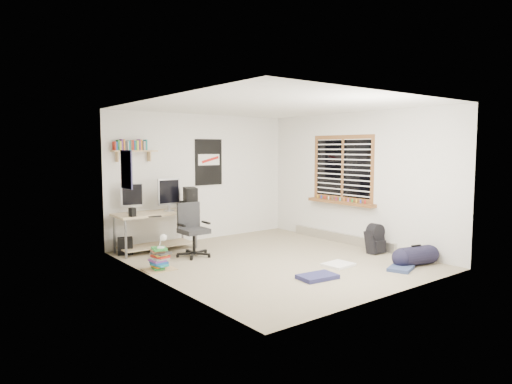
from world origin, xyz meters
TOP-DOWN VIEW (x-y plane):
  - floor at (0.00, 0.00)m, footprint 4.00×4.50m
  - ceiling at (0.00, 0.00)m, footprint 4.00×4.50m
  - back_wall at (0.00, 2.25)m, footprint 4.00×0.01m
  - left_wall at (-2.00, 0.00)m, footprint 0.01×4.50m
  - right_wall at (2.00, 0.00)m, footprint 0.01×4.50m
  - desk at (-1.21, 1.84)m, footprint 1.48×0.71m
  - monitor_left at (-1.59, 2.00)m, footprint 0.39×0.18m
  - monitor_right at (-0.96, 1.82)m, footprint 0.43×0.13m
  - pc_tower at (-0.58, 1.70)m, footprint 0.34×0.47m
  - keyboard at (-1.45, 1.58)m, footprint 0.42×0.24m
  - speaker_left at (-1.75, 1.58)m, footprint 0.11×0.11m
  - speaker_right at (-0.66, 1.86)m, footprint 0.12×0.12m
  - office_chair at (-0.89, 1.05)m, footprint 0.63×0.63m
  - wall_shelf at (-1.45, 2.14)m, footprint 0.80×0.22m
  - poster_back_wall at (0.15, 2.23)m, footprint 0.62×0.03m
  - poster_left_wall at (-1.99, 1.20)m, footprint 0.02×0.42m
  - window at (1.95, 0.30)m, footprint 0.10×1.50m
  - baseboard_heater at (1.96, 0.30)m, footprint 0.08×2.50m
  - backpack at (1.73, -0.68)m, footprint 0.33×0.27m
  - duffel_bag at (1.55, -1.60)m, footprint 0.36×0.36m
  - tshirt at (0.57, -0.89)m, footprint 0.46×0.39m
  - jeans_a at (-0.20, -1.19)m, footprint 0.57×0.40m
  - jeans_b at (1.12, -1.63)m, footprint 0.50×0.44m
  - book_stack at (-1.75, 0.61)m, footprint 0.49×0.40m
  - desk_lamp at (-1.73, 0.59)m, footprint 0.18×0.22m
  - subwoofer at (-1.75, 1.93)m, footprint 0.32×0.32m

SIDE VIEW (x-z plane):
  - floor at x=0.00m, z-range -0.01..0.00m
  - tshirt at x=0.57m, z-range 0.00..0.04m
  - jeans_b at x=1.12m, z-range 0.00..0.05m
  - jeans_a at x=-0.20m, z-range 0.00..0.06m
  - baseboard_heater at x=1.96m, z-range 0.00..0.18m
  - duffel_bag at x=1.55m, z-range -0.15..0.43m
  - subwoofer at x=-1.75m, z-range 0.00..0.28m
  - book_stack at x=-1.75m, z-range -0.01..0.31m
  - backpack at x=1.73m, z-range -0.01..0.41m
  - desk at x=-1.21m, z-range 0.03..0.70m
  - desk_lamp at x=-1.73m, z-range 0.29..0.47m
  - office_chair at x=-0.89m, z-range 0.03..0.95m
  - keyboard at x=-1.45m, z-range 0.66..0.68m
  - speaker_left at x=-1.75m, z-range 0.66..0.84m
  - speaker_right at x=-0.66m, z-range 0.66..0.86m
  - monitor_left at x=-1.59m, z-range 0.66..1.07m
  - pc_tower at x=-0.58m, z-range 0.66..1.11m
  - monitor_right at x=-0.96m, z-range 0.66..1.14m
  - back_wall at x=0.00m, z-range 0.00..2.50m
  - left_wall at x=-2.00m, z-range 0.00..2.50m
  - right_wall at x=2.00m, z-range 0.00..2.50m
  - window at x=1.95m, z-range 0.82..2.08m
  - poster_left_wall at x=-1.99m, z-range 1.20..1.80m
  - poster_back_wall at x=0.15m, z-range 1.09..2.01m
  - wall_shelf at x=-1.45m, z-range 1.66..1.90m
  - ceiling at x=0.00m, z-range 2.50..2.51m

